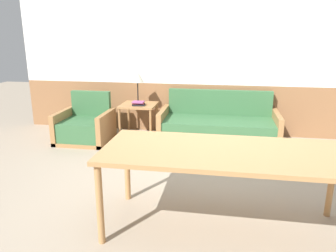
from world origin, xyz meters
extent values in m
plane|color=gray|center=(0.00, 0.00, 0.00)|extent=(16.00, 16.00, 0.00)
cube|color=#8E603D|center=(0.00, 2.63, 0.44)|extent=(7.20, 0.06, 0.89)
cube|color=white|center=(0.00, 2.63, 1.79)|extent=(7.20, 0.06, 1.81)
cube|color=#9E7042|center=(0.06, 2.11, 0.03)|extent=(1.93, 0.85, 0.06)
cube|color=#38663D|center=(0.06, 2.09, 0.22)|extent=(1.77, 0.77, 0.33)
cube|color=#38663D|center=(0.06, 2.48, 0.60)|extent=(1.77, 0.10, 0.43)
cube|color=#9E7042|center=(-0.87, 2.11, 0.26)|extent=(0.08, 0.85, 0.53)
cube|color=#9E7042|center=(0.99, 2.11, 0.26)|extent=(0.08, 0.85, 0.53)
cube|color=#9E7042|center=(-2.14, 1.77, 0.03)|extent=(0.85, 0.77, 0.06)
cube|color=#38663D|center=(-2.14, 1.75, 0.21)|extent=(0.69, 0.69, 0.31)
cube|color=#38663D|center=(-2.14, 2.11, 0.58)|extent=(0.69, 0.10, 0.43)
cube|color=#9E7042|center=(-2.53, 1.77, 0.25)|extent=(0.08, 0.77, 0.51)
cube|color=#9E7042|center=(-1.76, 1.77, 0.25)|extent=(0.08, 0.77, 0.51)
cube|color=#9E7042|center=(-1.30, 2.12, 0.58)|extent=(0.59, 0.59, 0.03)
cylinder|color=#9E7042|center=(-1.56, 1.86, 0.28)|extent=(0.04, 0.04, 0.57)
cylinder|color=#9E7042|center=(-1.03, 1.86, 0.28)|extent=(0.04, 0.04, 0.57)
cylinder|color=#9E7042|center=(-1.56, 2.39, 0.28)|extent=(0.04, 0.04, 0.57)
cylinder|color=#9E7042|center=(-1.03, 2.39, 0.28)|extent=(0.04, 0.04, 0.57)
cylinder|color=black|center=(-1.33, 2.23, 0.61)|extent=(0.14, 0.14, 0.02)
cylinder|color=black|center=(-1.33, 2.23, 0.79)|extent=(0.02, 0.02, 0.34)
cone|color=beige|center=(-1.33, 2.23, 1.05)|extent=(0.22, 0.22, 0.19)
cube|color=black|center=(-1.27, 2.02, 0.61)|extent=(0.22, 0.16, 0.03)
cube|color=#B22823|center=(-1.27, 2.02, 0.63)|extent=(0.20, 0.13, 0.02)
cube|color=#994C84|center=(-1.27, 2.02, 0.65)|extent=(0.19, 0.16, 0.02)
cube|color=#B27F4C|center=(0.17, -0.44, 0.75)|extent=(2.18, 0.92, 0.04)
cylinder|color=#B27F4C|center=(-0.86, -0.84, 0.37)|extent=(0.06, 0.06, 0.73)
cylinder|color=#B27F4C|center=(-0.86, -0.04, 0.37)|extent=(0.06, 0.06, 0.73)
cylinder|color=#B27F4C|center=(1.20, -0.04, 0.37)|extent=(0.06, 0.06, 0.73)
camera|label=1|loc=(0.13, -3.17, 1.76)|focal=35.00mm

